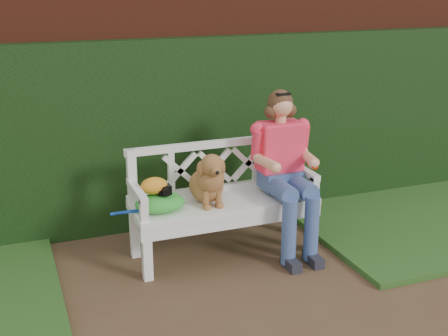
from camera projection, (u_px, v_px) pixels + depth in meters
name	position (u px, v px, depth m)	size (l,w,h in m)	color
ground	(237.00, 313.00, 4.12)	(60.00, 60.00, 0.00)	#4F3323
brick_wall	(160.00, 102.00, 5.47)	(10.00, 0.30, 2.20)	#5A2213
ivy_hedge	(167.00, 135.00, 5.35)	(10.00, 0.18, 1.70)	#1A3A11
grass_right	(434.00, 215.00, 5.72)	(2.60, 2.00, 0.05)	#244518
garden_bench	(224.00, 227.00, 4.92)	(1.58, 0.60, 0.48)	white
seated_woman	(281.00, 174.00, 4.94)	(0.54, 0.72, 1.29)	#E8547B
dog	(208.00, 177.00, 4.71)	(0.29, 0.40, 0.44)	olive
tennis_racket	(155.00, 208.00, 4.63)	(0.53, 0.22, 0.03)	white
green_bag	(160.00, 203.00, 4.60)	(0.39, 0.30, 0.13)	#25691B
camera_item	(164.00, 190.00, 4.58)	(0.10, 0.08, 0.07)	black
baseball_glove	(154.00, 186.00, 4.57)	(0.21, 0.15, 0.13)	orange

